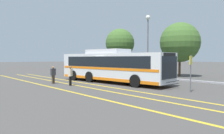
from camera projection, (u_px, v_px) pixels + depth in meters
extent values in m
plane|color=#423F3D|center=(105.00, 82.00, 20.64)|extent=(220.00, 220.00, 0.00)
cube|color=gold|center=(92.00, 84.00, 18.65)|extent=(31.60, 0.20, 0.01)
cube|color=gold|center=(78.00, 86.00, 17.75)|extent=(31.60, 0.20, 0.01)
cube|color=gold|center=(55.00, 88.00, 16.41)|extent=(31.60, 0.20, 0.01)
cube|color=#99999E|center=(156.00, 78.00, 24.23)|extent=(39.60, 0.36, 0.15)
cube|color=silver|center=(112.00, 66.00, 20.01)|extent=(11.81, 3.77, 2.35)
cube|color=black|center=(112.00, 62.00, 19.99)|extent=(10.20, 3.63, 0.93)
cube|color=orange|center=(112.00, 68.00, 20.02)|extent=(11.58, 3.79, 0.20)
cube|color=orange|center=(112.00, 78.00, 20.06)|extent=(11.58, 3.78, 0.24)
cube|color=black|center=(170.00, 68.00, 16.03)|extent=(0.28, 2.18, 1.68)
cube|color=black|center=(170.00, 55.00, 15.99)|extent=(0.23, 1.74, 0.24)
cube|color=silver|center=(107.00, 52.00, 20.35)|extent=(4.26, 2.43, 0.40)
cube|color=black|center=(173.00, 81.00, 15.88)|extent=(0.25, 1.86, 0.04)
cube|color=black|center=(173.00, 84.00, 15.89)|extent=(0.25, 1.86, 0.04)
cylinder|color=black|center=(153.00, 79.00, 18.47)|extent=(1.03, 0.39, 1.00)
cylinder|color=black|center=(135.00, 81.00, 16.72)|extent=(1.03, 0.39, 1.00)
cylinder|color=black|center=(108.00, 75.00, 22.11)|extent=(1.03, 0.39, 1.00)
cylinder|color=black|center=(90.00, 77.00, 20.37)|extent=(1.03, 0.39, 1.00)
cylinder|color=black|center=(92.00, 74.00, 23.78)|extent=(1.03, 0.39, 1.00)
cylinder|color=black|center=(74.00, 75.00, 22.04)|extent=(1.03, 0.39, 1.00)
cube|color=navy|center=(85.00, 70.00, 31.25)|extent=(4.12, 1.88, 0.60)
cube|color=black|center=(85.00, 66.00, 31.15)|extent=(1.76, 1.57, 0.43)
cylinder|color=black|center=(76.00, 71.00, 31.75)|extent=(0.61, 0.23, 0.60)
cylinder|color=black|center=(85.00, 71.00, 32.75)|extent=(0.61, 0.23, 0.60)
cylinder|color=black|center=(85.00, 72.00, 29.78)|extent=(0.61, 0.23, 0.60)
cylinder|color=black|center=(94.00, 72.00, 30.77)|extent=(0.61, 0.23, 0.60)
cube|color=#335B33|center=(116.00, 72.00, 26.55)|extent=(4.94, 2.05, 0.59)
cube|color=black|center=(117.00, 67.00, 26.43)|extent=(2.13, 1.63, 0.55)
cylinder|color=black|center=(104.00, 74.00, 27.30)|extent=(0.61, 0.25, 0.60)
cylinder|color=black|center=(114.00, 73.00, 28.24)|extent=(0.61, 0.25, 0.60)
cylinder|color=black|center=(119.00, 75.00, 24.89)|extent=(0.61, 0.25, 0.60)
cylinder|color=black|center=(129.00, 75.00, 25.83)|extent=(0.61, 0.25, 0.60)
cylinder|color=brown|center=(52.00, 80.00, 19.04)|extent=(0.14, 0.14, 0.74)
cylinder|color=brown|center=(54.00, 79.00, 19.17)|extent=(0.14, 0.14, 0.74)
cube|color=#333338|center=(53.00, 72.00, 19.08)|extent=(0.27, 0.44, 0.59)
sphere|color=#9E704C|center=(53.00, 67.00, 19.06)|extent=(0.20, 0.20, 0.20)
cylinder|color=black|center=(71.00, 81.00, 17.96)|extent=(0.14, 0.14, 0.77)
cylinder|color=black|center=(70.00, 81.00, 17.80)|extent=(0.14, 0.14, 0.77)
cube|color=beige|center=(70.00, 72.00, 17.85)|extent=(0.42, 0.47, 0.61)
sphere|color=brown|center=(70.00, 67.00, 17.83)|extent=(0.21, 0.21, 0.21)
cylinder|color=#59595E|center=(191.00, 74.00, 14.44)|extent=(0.07, 0.07, 2.44)
cube|color=yellow|center=(191.00, 60.00, 14.40)|extent=(0.07, 0.40, 0.56)
cylinder|color=#59595E|center=(148.00, 48.00, 26.26)|extent=(0.14, 0.14, 6.85)
sphere|color=silver|center=(148.00, 17.00, 26.11)|extent=(0.54, 0.54, 0.54)
cylinder|color=#513823|center=(120.00, 64.00, 31.71)|extent=(0.28, 0.28, 2.85)
sphere|color=#3D6028|center=(120.00, 43.00, 31.58)|extent=(4.17, 4.17, 4.17)
cylinder|color=#513823|center=(180.00, 67.00, 26.64)|extent=(0.28, 0.28, 2.36)
sphere|color=#3D6028|center=(180.00, 42.00, 26.51)|extent=(4.82, 4.82, 4.82)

